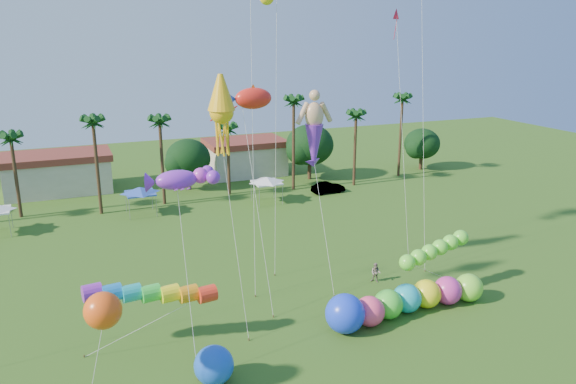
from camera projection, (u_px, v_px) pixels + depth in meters
name	position (u px, v px, depth m)	size (l,w,h in m)	color
tree_line	(210.00, 156.00, 68.99)	(69.46, 8.91, 11.00)	#3A2819
buildings_row	(149.00, 168.00, 72.53)	(35.00, 7.00, 4.00)	beige
tent_row	(141.00, 191.00, 59.11)	(31.00, 4.00, 0.60)	white
car_b	(328.00, 188.00, 68.29)	(1.43, 4.09, 1.35)	#4C4C54
spectator_b	(376.00, 273.00, 43.89)	(0.77, 0.60, 1.58)	gray
caterpillar_inflatable	(401.00, 301.00, 38.57)	(12.84, 3.27, 2.61)	#FF4375
blue_ball	(214.00, 365.00, 31.13)	(2.23, 2.23, 2.23)	blue
rainbow_tube	(176.00, 299.00, 34.31)	(9.51, 1.56, 3.72)	#F9331B
green_worm	(407.00, 262.00, 40.18)	(8.84, 1.85, 3.73)	#64EE34
orange_ball_kite	(103.00, 311.00, 27.11)	(2.45, 1.92, 6.88)	#FF5414
merman_kite	(314.00, 134.00, 42.58)	(2.84, 5.83, 14.28)	tan
fish_kite	(253.00, 98.00, 40.18)	(4.33, 7.11, 15.21)	red
squid_kite	(222.00, 112.00, 34.85)	(2.08, 4.60, 16.58)	yellow
lobster_kite	(177.00, 180.00, 31.49)	(4.65, 4.98, 11.73)	purple
delta_kite_red	(397.00, 21.00, 45.05)	(1.18, 5.17, 20.77)	red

